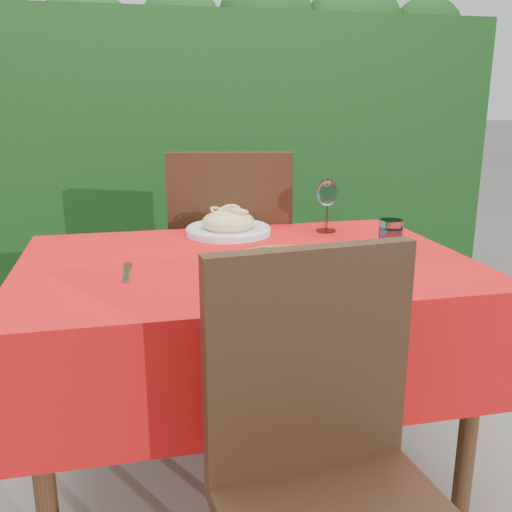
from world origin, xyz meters
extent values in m
plane|color=slate|center=(0.00, 0.00, 0.00)|extent=(60.00, 60.00, 0.00)
cube|color=black|center=(0.00, 1.55, 0.80)|extent=(3.20, 0.55, 1.60)
ellipsoid|color=#164114|center=(0.00, 1.55, 1.58)|extent=(3.20, 0.39, 0.40)
cube|color=#432515|center=(0.00, 0.00, 0.72)|extent=(1.20, 0.80, 0.04)
cylinder|color=#432515|center=(-0.54, -0.34, 0.35)|extent=(0.05, 0.05, 0.70)
cylinder|color=#432515|center=(0.54, -0.34, 0.35)|extent=(0.05, 0.05, 0.70)
cylinder|color=#432515|center=(-0.54, 0.34, 0.35)|extent=(0.05, 0.05, 0.70)
cylinder|color=#432515|center=(0.54, 0.34, 0.35)|extent=(0.05, 0.05, 0.70)
cube|color=red|center=(0.00, 0.00, 0.59)|extent=(1.26, 0.86, 0.32)
cube|color=black|center=(0.01, -0.57, 0.70)|extent=(0.42, 0.08, 0.46)
cube|color=black|center=(0.09, 0.69, 0.49)|extent=(0.54, 0.54, 0.04)
cube|color=black|center=(0.05, 0.49, 0.76)|extent=(0.45, 0.14, 0.50)
cylinder|color=black|center=(0.32, 0.84, 0.23)|extent=(0.04, 0.04, 0.46)
cylinder|color=black|center=(-0.06, 0.92, 0.23)|extent=(0.04, 0.04, 0.46)
cylinder|color=black|center=(0.24, 0.46, 0.23)|extent=(0.04, 0.04, 0.46)
cylinder|color=black|center=(-0.14, 0.54, 0.23)|extent=(0.04, 0.04, 0.46)
cylinder|color=silver|center=(0.07, -0.16, 0.76)|extent=(0.29, 0.29, 0.02)
cylinder|color=#BD4C1A|center=(0.07, -0.16, 0.77)|extent=(0.34, 0.34, 0.02)
cylinder|color=maroon|center=(0.07, -0.16, 0.79)|extent=(0.27, 0.27, 0.01)
cylinder|color=silver|center=(0.01, 0.32, 0.76)|extent=(0.29, 0.29, 0.02)
ellipsoid|color=#F6E399|center=(0.01, 0.32, 0.79)|extent=(0.18, 0.18, 0.08)
cylinder|color=silver|center=(0.44, 0.00, 0.79)|extent=(0.07, 0.07, 0.09)
cylinder|color=#A8D0E4|center=(0.44, 0.00, 0.78)|extent=(0.06, 0.06, 0.07)
cylinder|color=silver|center=(0.34, 0.28, 0.75)|extent=(0.07, 0.07, 0.01)
cylinder|color=silver|center=(0.34, 0.28, 0.80)|extent=(0.01, 0.01, 0.09)
ellipsoid|color=silver|center=(0.34, 0.28, 0.88)|extent=(0.07, 0.07, 0.09)
cube|color=#B1B0B8|center=(-0.33, -0.08, 0.75)|extent=(0.03, 0.20, 0.01)
camera|label=1|loc=(-0.32, -1.53, 1.18)|focal=40.00mm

